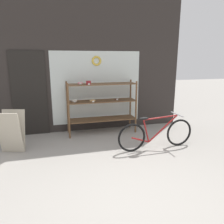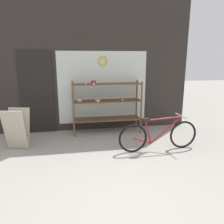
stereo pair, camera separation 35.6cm
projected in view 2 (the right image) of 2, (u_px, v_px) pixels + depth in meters
name	position (u px, v px, depth m)	size (l,w,h in m)	color
ground_plane	(117.00, 191.00, 3.24)	(30.00, 30.00, 0.00)	gray
storefront_facade	(93.00, 60.00, 5.68)	(5.13, 0.13, 3.88)	#2D2826
display_case	(106.00, 102.00, 5.62)	(1.76, 0.48, 1.38)	brown
bicycle	(158.00, 135.00, 4.61)	(1.75, 0.46, 0.74)	black
sandwich_board	(17.00, 129.00, 4.66)	(0.56, 0.49, 0.88)	#B2A893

